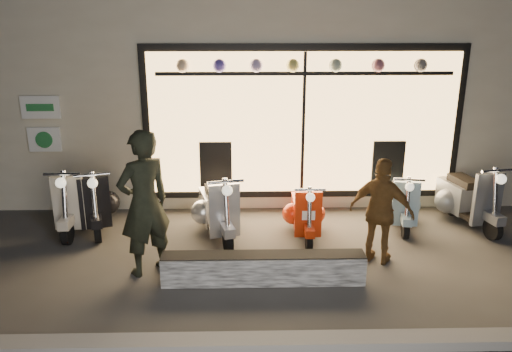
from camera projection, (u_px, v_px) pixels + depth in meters
The scene contains 12 objects.
ground at pixel (259, 259), 7.07m from camera, with size 40.00×40.00×0.00m, color #383533.
kerb at pixel (265, 343), 5.15m from camera, with size 40.00×0.25×0.12m, color slate.
shop_building at pixel (253, 73), 11.19m from camera, with size 10.20×6.23×4.20m.
graffiti_barrier at pixel (263, 268), 6.40m from camera, with size 2.59×0.28×0.40m, color black.
scooter_silver at pixel (217, 208), 7.86m from camera, with size 0.69×1.45×1.03m.
scooter_red at pixel (305, 211), 7.87m from camera, with size 0.40×1.24×0.89m.
scooter_black at pixel (95, 201), 8.17m from camera, with size 0.73×1.43×1.02m.
scooter_cream at pixel (80, 200), 8.16m from camera, with size 0.48×1.47×1.06m.
scooter_blue at pixel (401, 201), 8.28m from camera, with size 0.54×1.28×0.91m.
scooter_grey at pixel (465, 197), 8.30m from camera, with size 0.66×1.50×1.06m.
man at pixel (144, 204), 6.44m from camera, with size 0.71×0.47×1.95m, color black.
woman at pixel (381, 212), 6.79m from camera, with size 0.88×0.37×1.50m, color brown.
Camera 1 is at (-0.20, -6.39, 3.26)m, focal length 35.00 mm.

